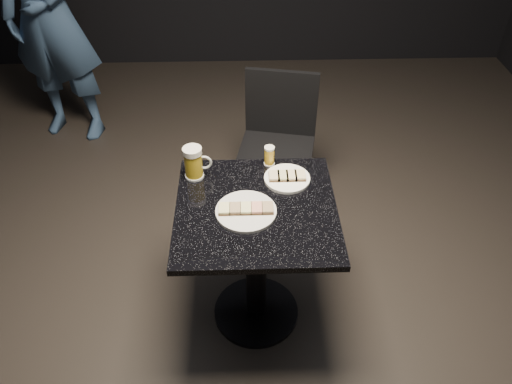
# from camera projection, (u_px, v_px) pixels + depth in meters

# --- Properties ---
(floor) EXTENTS (6.00, 6.00, 0.00)m
(floor) POSITION_uv_depth(u_px,v_px,m) (256.00, 312.00, 2.64)
(floor) COLOR black
(floor) RESTS_ON ground
(plate_large) EXTENTS (0.26, 0.26, 0.01)m
(plate_large) POSITION_uv_depth(u_px,v_px,m) (246.00, 211.00, 2.13)
(plate_large) COLOR silver
(plate_large) RESTS_ON table
(plate_small) EXTENTS (0.21, 0.21, 0.01)m
(plate_small) POSITION_uv_depth(u_px,v_px,m) (287.00, 179.00, 2.30)
(plate_small) COLOR white
(plate_small) RESTS_ON table
(patron) EXTENTS (0.75, 0.58, 1.85)m
(patron) POSITION_uv_depth(u_px,v_px,m) (48.00, 15.00, 3.39)
(patron) COLOR navy
(patron) RESTS_ON floor
(table) EXTENTS (0.70, 0.70, 0.75)m
(table) POSITION_uv_depth(u_px,v_px,m) (256.00, 246.00, 2.31)
(table) COLOR black
(table) RESTS_ON floor
(beer_mug) EXTENTS (0.13, 0.09, 0.16)m
(beer_mug) POSITION_uv_depth(u_px,v_px,m) (194.00, 163.00, 2.27)
(beer_mug) COLOR silver
(beer_mug) RESTS_ON table
(beer_tumbler) EXTENTS (0.05, 0.05, 0.10)m
(beer_tumbler) POSITION_uv_depth(u_px,v_px,m) (269.00, 156.00, 2.36)
(beer_tumbler) COLOR silver
(beer_tumbler) RESTS_ON table
(chair) EXTENTS (0.51, 0.51, 0.89)m
(chair) POSITION_uv_depth(u_px,v_px,m) (278.00, 139.00, 2.99)
(chair) COLOR black
(chair) RESTS_ON floor
(canapes_on_plate_large) EXTENTS (0.23, 0.07, 0.02)m
(canapes_on_plate_large) POSITION_uv_depth(u_px,v_px,m) (246.00, 208.00, 2.11)
(canapes_on_plate_large) COLOR #4C3521
(canapes_on_plate_large) RESTS_ON plate_large
(canapes_on_plate_small) EXTENTS (0.17, 0.07, 0.02)m
(canapes_on_plate_small) POSITION_uv_depth(u_px,v_px,m) (287.00, 176.00, 2.28)
(canapes_on_plate_small) COLOR #4C3521
(canapes_on_plate_small) RESTS_ON plate_small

